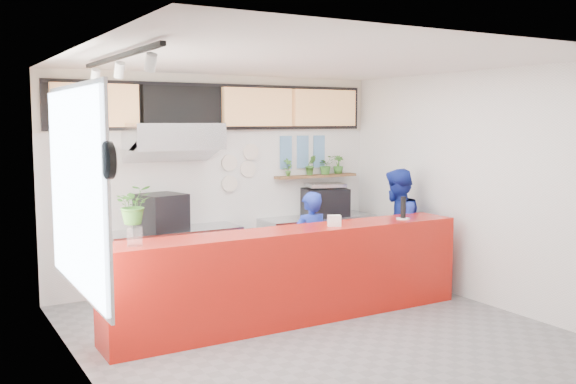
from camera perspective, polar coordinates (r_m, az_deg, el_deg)
name	(u,v)px	position (r m, az deg, el deg)	size (l,w,h in m)	color
floor	(312,330)	(7.42, 2.10, -12.17)	(5.00, 5.00, 0.00)	slate
ceiling	(313,61)	(7.06, 2.21, 11.59)	(5.00, 5.00, 0.00)	silver
wall_back	(219,180)	(9.28, -6.14, 1.04)	(5.00, 5.00, 0.00)	white
wall_left	(80,215)	(6.13, -18.01, -1.99)	(5.00, 5.00, 0.00)	white
wall_right	(474,187)	(8.67, 16.24, 0.44)	(5.00, 5.00, 0.00)	white
service_counter	(294,275)	(7.59, 0.49, -7.41)	(4.50, 0.60, 1.10)	#B0160C
cream_band	(218,103)	(9.23, -6.20, 7.84)	(5.00, 0.02, 0.80)	beige
prep_bench	(175,262)	(8.87, -10.01, -6.15)	(1.80, 0.60, 0.90)	#B2B5BA
panini_oven	(161,212)	(8.69, -11.19, -1.77)	(0.54, 0.54, 0.49)	black
extraction_hood	(174,136)	(8.61, -10.12, 4.89)	(1.20, 0.70, 0.35)	#B2B5BA
hood_lip	(174,151)	(8.62, -10.09, 3.57)	(1.20, 0.70, 0.08)	#B2B5BA
right_bench	(318,245)	(9.88, 2.64, -4.76)	(1.80, 0.60, 0.90)	#B2B5BA
espresso_machine	(325,202)	(9.84, 3.31, -0.91)	(0.66, 0.47, 0.42)	black
espresso_tray	(325,185)	(9.81, 3.32, 0.63)	(0.56, 0.39, 0.05)	silver
herb_shelf	(316,176)	(9.95, 2.53, 1.43)	(1.40, 0.18, 0.04)	brown
menu_board_far_left	(96,105)	(8.56, -16.74, 7.39)	(1.10, 0.10, 0.55)	tan
menu_board_mid_left	(182,106)	(8.90, -9.40, 7.53)	(1.10, 0.10, 0.55)	black
menu_board_mid_right	(258,107)	(9.38, -2.71, 7.54)	(1.10, 0.10, 0.55)	tan
menu_board_far_right	(324,108)	(9.97, 3.26, 7.47)	(1.10, 0.10, 0.55)	tan
soffit	(219,107)	(9.20, -6.12, 7.54)	(4.80, 0.04, 0.65)	black
window_pane	(75,190)	(6.40, -18.38, 0.14)	(0.04, 2.20, 1.90)	silver
window_frame	(78,190)	(6.41, -18.21, 0.15)	(0.03, 2.30, 2.00)	#B2B5BA
wall_clock_rim	(108,160)	(5.21, -15.67, 2.74)	(0.30, 0.30, 0.05)	black
wall_clock_face	(112,160)	(5.22, -15.35, 2.75)	(0.26, 0.26, 0.02)	white
track_rail	(119,57)	(6.19, -14.79, 11.55)	(0.05, 2.40, 0.04)	black
dec_plate_a	(229,163)	(9.29, -5.24, 2.60)	(0.24, 0.24, 0.03)	silver
dec_plate_b	(248,169)	(9.43, -3.58, 2.06)	(0.24, 0.24, 0.03)	silver
dec_plate_c	(229,183)	(9.32, -5.22, 0.76)	(0.24, 0.24, 0.03)	silver
dec_plate_d	(251,152)	(9.44, -3.32, 3.59)	(0.24, 0.24, 0.03)	silver
photo_frame_a	(286,144)	(9.73, -0.19, 4.27)	(0.20, 0.02, 0.25)	#598CBF
photo_frame_b	(303,144)	(9.88, 1.32, 4.30)	(0.20, 0.02, 0.25)	#598CBF
photo_frame_c	(319,143)	(10.04, 2.78, 4.33)	(0.20, 0.02, 0.25)	#598CBF
photo_frame_d	(286,161)	(9.74, -0.19, 2.80)	(0.20, 0.02, 0.25)	#598CBF
photo_frame_e	(303,160)	(9.89, 1.31, 2.85)	(0.20, 0.02, 0.25)	#598CBF
photo_frame_f	(319,159)	(10.05, 2.77, 2.91)	(0.20, 0.02, 0.25)	#598CBF
staff_center	(310,247)	(8.37, 1.97, -4.90)	(0.53, 0.35, 1.45)	#162897
staff_right	(397,229)	(9.12, 9.62, -3.26)	(0.82, 0.64, 1.69)	#162897
herb_a	(288,167)	(9.67, 0.00, 2.22)	(0.14, 0.10, 0.27)	#356E26
herb_b	(311,165)	(9.88, 2.04, 2.41)	(0.17, 0.14, 0.31)	#356E26
herb_c	(326,165)	(10.03, 3.37, 2.42)	(0.26, 0.23, 0.29)	#356E26
herb_d	(338,165)	(10.17, 4.50, 2.44)	(0.16, 0.14, 0.29)	#356E26
glass_vase	(135,236)	(6.67, -13.47, -3.86)	(0.16, 0.16, 0.19)	white
basil_vase	(134,204)	(6.62, -13.54, -1.08)	(0.36, 0.31, 0.40)	#356E26
napkin_holder	(334,221)	(7.69, 4.13, -2.56)	(0.15, 0.09, 0.13)	white
white_plate	(403,219)	(8.35, 10.19, -2.34)	(0.18, 0.18, 0.01)	white
pepper_mill	(403,207)	(8.33, 10.21, -1.35)	(0.07, 0.07, 0.27)	black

